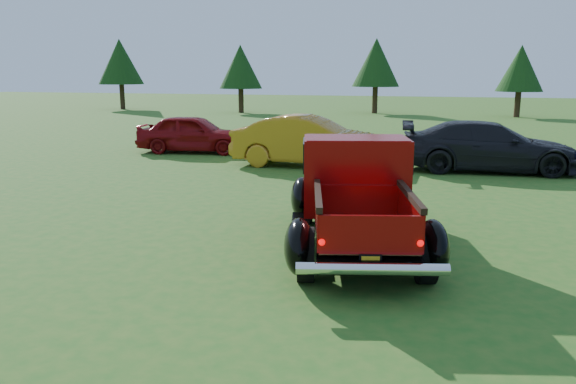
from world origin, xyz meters
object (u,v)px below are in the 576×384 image
Objects in this scene: tree_mid_left at (376,63)px; show_car_red at (194,133)px; tree_west at (240,67)px; tree_mid_right at (520,69)px; show_car_yellow at (309,141)px; tree_far_west at (120,62)px; show_car_grey at (488,146)px; pickup_truck at (355,193)px.

show_car_red is (-3.50, -21.06, -2.72)m from tree_mid_left.
tree_mid_left is (9.00, 2.00, 0.27)m from tree_west.
tree_west reaches higher than show_car_red.
tree_mid_right is 23.30m from show_car_yellow.
tree_far_west reaches higher than tree_mid_left.
show_car_grey is (6.15, -22.24, -2.68)m from tree_mid_left.
tree_far_west is 19.03m from tree_mid_left.
tree_mid_left is 1.29× the size of show_car_red.
tree_mid_left reaches higher than tree_mid_right.
tree_west reaches higher than show_car_grey.
tree_mid_right reaches higher than show_car_red.
tree_west is 19.99m from show_car_red.
tree_mid_left is 23.23m from show_car_grey.
show_car_red is at bearing 69.55° from show_car_yellow.
show_car_red is at bearing 78.29° from show_car_grey.
show_car_yellow is (-2.57, 7.20, -0.07)m from pickup_truck.
show_car_red is 9.72m from show_car_grey.
show_car_red is at bearing 114.54° from pickup_truck.
pickup_truck is at bearing 157.45° from show_car_grey.
tree_mid_left is 9.06m from tree_mid_right.
show_car_grey is (25.15, -21.24, -2.82)m from tree_far_west.
tree_west is 18.03m from tree_mid_right.
pickup_truck is 1.09× the size of show_car_yellow.
show_car_yellow is 5.09m from show_car_grey.
tree_mid_left reaches higher than show_car_grey.
tree_far_west reaches higher than tree_west.
tree_far_west is at bearing 43.00° from show_car_yellow.
tree_west is at bearing -5.71° from tree_far_west.
tree_far_west is 28.01m from tree_mid_right.
show_car_yellow is 0.94× the size of show_car_grey.
tree_far_west is 33.04m from show_car_grey.
tree_far_west is at bearing 113.86° from pickup_truck.
tree_mid_left reaches higher than show_car_red.
tree_mid_right is 23.75m from show_car_red.
show_car_grey is at bearing -83.24° from show_car_yellow.
tree_mid_right reaches higher than pickup_truck.
tree_west reaches higher than show_car_yellow.
show_car_red is (-7.16, 8.94, -0.16)m from pickup_truck.
tree_mid_right is at bearing -39.95° from show_car_red.
show_car_grey is at bearing -74.54° from tree_mid_left.
tree_mid_left is at bearing 173.66° from tree_mid_right.
show_car_yellow is (-7.91, -21.81, -2.22)m from tree_mid_right.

